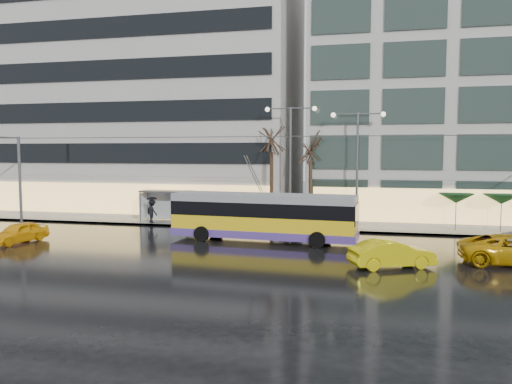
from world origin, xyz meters
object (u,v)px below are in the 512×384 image
(bus_shelter, at_px, (163,199))
(taxi_a, at_px, (19,232))
(trolleybus, at_px, (263,218))
(street_lamp_near, at_px, (290,149))

(bus_shelter, xyz_separation_m, taxi_a, (-5.46, -10.28, -1.31))
(trolleybus, height_order, taxi_a, trolleybus)
(trolleybus, height_order, bus_shelter, trolleybus)
(trolleybus, xyz_separation_m, taxi_a, (-15.09, -3.99, -0.85))
(street_lamp_near, relative_size, taxi_a, 2.36)
(bus_shelter, bearing_deg, trolleybus, -33.15)
(street_lamp_near, xyz_separation_m, taxi_a, (-15.84, -10.40, -5.34))
(bus_shelter, relative_size, taxi_a, 1.10)
(trolleybus, distance_m, bus_shelter, 11.51)
(trolleybus, relative_size, taxi_a, 3.17)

